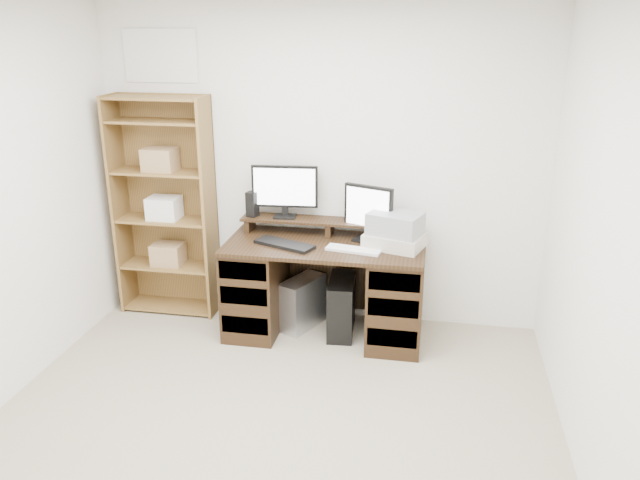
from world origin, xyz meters
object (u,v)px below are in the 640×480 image
(monitor_small, at_px, (368,211))
(printer, at_px, (395,240))
(desk, at_px, (325,287))
(bookshelf, at_px, (165,205))
(monitor_wide, at_px, (285,189))
(tower_silver, at_px, (302,303))
(tower_black, at_px, (341,306))

(monitor_small, bearing_deg, printer, -6.37)
(desk, relative_size, printer, 3.63)
(printer, distance_m, bookshelf, 1.90)
(monitor_wide, xyz_separation_m, tower_silver, (0.17, -0.16, -0.89))
(monitor_small, distance_m, tower_black, 0.79)
(monitor_wide, xyz_separation_m, monitor_small, (0.67, -0.10, -0.12))
(printer, distance_m, tower_silver, 0.93)
(monitor_small, relative_size, tower_black, 0.93)
(printer, relative_size, bookshelf, 0.23)
(monitor_small, xyz_separation_m, printer, (0.21, -0.11, -0.18))
(printer, bearing_deg, monitor_wide, -177.42)
(monitor_wide, bearing_deg, desk, -37.31)
(monitor_small, relative_size, tower_silver, 1.05)
(desk, distance_m, printer, 0.66)
(monitor_wide, xyz_separation_m, printer, (0.88, -0.21, -0.30))
(bookshelf, bearing_deg, printer, -5.97)
(tower_silver, bearing_deg, monitor_small, 30.91)
(printer, xyz_separation_m, tower_black, (-0.39, 0.01, -0.58))
(tower_black, bearing_deg, monitor_wide, 153.49)
(desk, xyz_separation_m, monitor_small, (0.31, 0.13, 0.59))
(monitor_wide, bearing_deg, printer, -18.61)
(monitor_wide, distance_m, bookshelf, 1.02)
(monitor_small, bearing_deg, monitor_wide, -168.10)
(monitor_wide, bearing_deg, tower_black, -27.35)
(desk, distance_m, tower_black, 0.21)
(monitor_wide, distance_m, monitor_small, 0.69)
(monitor_wide, relative_size, bookshelf, 0.29)
(tower_black, bearing_deg, tower_silver, 168.01)
(tower_silver, distance_m, bookshelf, 1.37)
(monitor_small, bearing_deg, tower_silver, -153.28)
(monitor_wide, xyz_separation_m, tower_black, (0.49, -0.20, -0.87))
(desk, bearing_deg, printer, 1.77)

